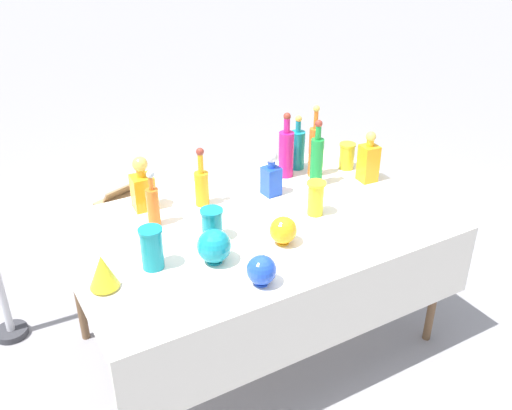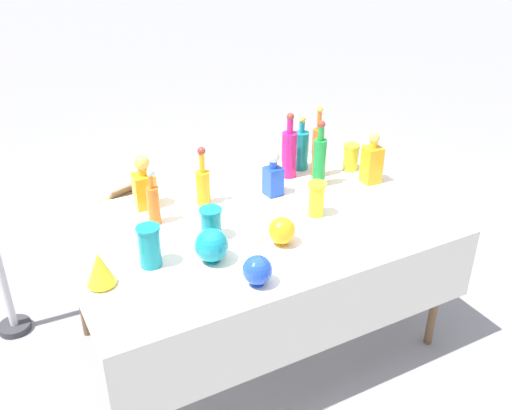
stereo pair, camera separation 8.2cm
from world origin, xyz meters
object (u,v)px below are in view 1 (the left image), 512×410
(slender_vase_2, at_px, (316,197))
(round_bowl_1, at_px, (261,270))
(tall_bottle_0, at_px, (153,204))
(slender_vase_3, at_px, (152,247))
(slender_vase_1, at_px, (347,155))
(fluted_vase_0, at_px, (103,272))
(cardboard_box_behind_left, at_px, (133,219))
(slender_vase_0, at_px, (212,223))
(round_bowl_0, at_px, (214,246))
(tall_bottle_3, at_px, (286,152))
(tall_bottle_5, at_px, (297,148))
(square_decanter_0, at_px, (142,187))
(tall_bottle_2, at_px, (202,185))
(tall_bottle_4, at_px, (314,149))
(round_bowl_2, at_px, (283,230))
(square_decanter_2, at_px, (271,176))
(square_decanter_1, at_px, (368,160))
(tall_bottle_1, at_px, (317,159))

(slender_vase_2, xyz_separation_m, round_bowl_1, (-0.54, -0.38, -0.03))
(tall_bottle_0, xyz_separation_m, slender_vase_3, (-0.14, -0.34, -0.01))
(slender_vase_1, bearing_deg, fluted_vase_0, -164.55)
(tall_bottle_0, xyz_separation_m, cardboard_box_behind_left, (0.21, 1.12, -0.71))
(cardboard_box_behind_left, bearing_deg, slender_vase_1, -45.87)
(slender_vase_2, xyz_separation_m, fluted_vase_0, (-1.13, -0.08, -0.01))
(slender_vase_0, xyz_separation_m, round_bowl_0, (-0.08, -0.18, -0.00))
(tall_bottle_3, bearing_deg, round_bowl_0, -141.83)
(tall_bottle_5, distance_m, square_decanter_0, 0.97)
(tall_bottle_2, height_order, tall_bottle_4, tall_bottle_4)
(slender_vase_3, bearing_deg, round_bowl_2, -11.43)
(round_bowl_1, bearing_deg, tall_bottle_0, 107.20)
(square_decanter_2, bearing_deg, cardboard_box_behind_left, 112.47)
(square_decanter_1, bearing_deg, square_decanter_2, 167.18)
(tall_bottle_2, bearing_deg, slender_vase_3, -136.19)
(tall_bottle_3, bearing_deg, square_decanter_2, -141.13)
(tall_bottle_3, height_order, fluted_vase_0, tall_bottle_3)
(tall_bottle_3, xyz_separation_m, square_decanter_2, (-0.19, -0.16, -0.04))
(slender_vase_2, relative_size, cardboard_box_behind_left, 0.37)
(fluted_vase_0, relative_size, cardboard_box_behind_left, 0.33)
(tall_bottle_2, distance_m, square_decanter_1, 0.97)
(slender_vase_3, bearing_deg, tall_bottle_3, 26.14)
(tall_bottle_2, xyz_separation_m, square_decanter_1, (0.94, -0.21, 0.01))
(tall_bottle_5, xyz_separation_m, slender_vase_0, (-0.79, -0.47, -0.04))
(tall_bottle_0, distance_m, round_bowl_2, 0.66)
(round_bowl_1, distance_m, cardboard_box_behind_left, 1.93)
(tall_bottle_0, xyz_separation_m, tall_bottle_2, (0.30, 0.07, -0.00))
(slender_vase_3, xyz_separation_m, fluted_vase_0, (-0.23, -0.05, -0.02))
(slender_vase_0, relative_size, cardboard_box_behind_left, 0.32)
(tall_bottle_2, bearing_deg, round_bowl_0, -109.54)
(tall_bottle_2, xyz_separation_m, tall_bottle_3, (0.57, 0.08, 0.03))
(fluted_vase_0, relative_size, round_bowl_1, 1.18)
(tall_bottle_0, bearing_deg, square_decanter_0, 85.53)
(tall_bottle_3, height_order, slender_vase_2, tall_bottle_3)
(round_bowl_0, xyz_separation_m, round_bowl_2, (0.35, -0.02, -0.01))
(tall_bottle_1, xyz_separation_m, slender_vase_0, (-0.76, -0.23, -0.07))
(fluted_vase_0, bearing_deg, slender_vase_3, 11.04)
(tall_bottle_4, bearing_deg, slender_vase_2, -123.71)
(tall_bottle_2, height_order, round_bowl_2, tall_bottle_2)
(round_bowl_1, bearing_deg, tall_bottle_4, 43.70)
(tall_bottle_1, bearing_deg, tall_bottle_0, 178.07)
(round_bowl_1, bearing_deg, slender_vase_1, 36.00)
(fluted_vase_0, relative_size, round_bowl_0, 0.99)
(tall_bottle_1, distance_m, square_decanter_1, 0.31)
(tall_bottle_4, relative_size, square_decanter_1, 1.43)
(tall_bottle_5, height_order, cardboard_box_behind_left, tall_bottle_5)
(tall_bottle_4, distance_m, round_bowl_2, 0.77)
(tall_bottle_5, relative_size, slender_vase_1, 2.09)
(square_decanter_0, bearing_deg, slender_vase_3, -105.94)
(tall_bottle_3, height_order, round_bowl_0, tall_bottle_3)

